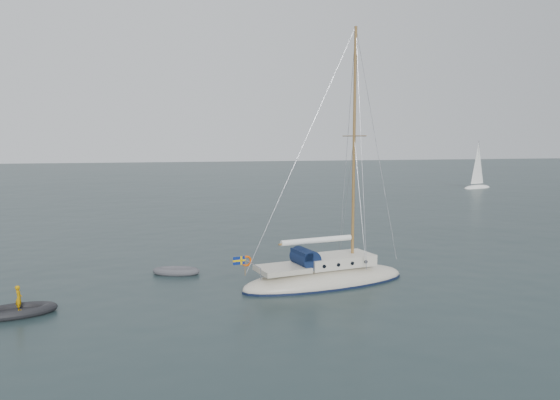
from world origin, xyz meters
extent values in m
plane|color=black|center=(0.00, 0.00, 0.00)|extent=(300.00, 300.00, 0.00)
ellipsoid|color=beige|center=(1.78, -1.26, 0.16)|extent=(9.51, 2.96, 1.59)
cube|color=beige|center=(2.52, -1.26, 1.25)|extent=(3.81, 2.01, 0.58)
cube|color=beige|center=(-0.75, -1.26, 1.08)|extent=(2.54, 2.01, 0.26)
cylinder|color=#0E1B3D|center=(0.57, -1.26, 1.54)|extent=(1.01, 1.74, 1.01)
cube|color=#0E1B3D|center=(0.36, -1.26, 1.75)|extent=(0.48, 1.74, 0.42)
cylinder|color=olive|center=(3.47, -1.26, 7.29)|extent=(0.16, 0.16, 12.68)
cylinder|color=olive|center=(3.47, -1.26, 7.93)|extent=(0.05, 2.33, 0.05)
cylinder|color=olive|center=(1.25, -1.26, 2.38)|extent=(4.44, 0.11, 0.11)
cylinder|color=white|center=(1.25, -1.26, 2.43)|extent=(4.13, 0.30, 0.30)
cylinder|color=gray|center=(-2.44, -1.26, 1.53)|extent=(0.04, 2.33, 0.04)
torus|color=#F24F01|center=(-2.50, -0.63, 1.53)|extent=(0.57, 0.11, 0.57)
cylinder|color=olive|center=(-2.81, -1.26, 1.43)|extent=(0.03, 0.03, 0.95)
cube|color=navy|center=(-3.13, -1.26, 1.74)|extent=(0.63, 0.02, 0.40)
cube|color=#EEB705|center=(-3.13, -1.26, 1.74)|extent=(0.66, 0.03, 0.10)
cube|color=#EEB705|center=(-3.02, -1.26, 1.74)|extent=(0.10, 0.03, 0.42)
cylinder|color=black|center=(1.15, -0.24, 1.25)|extent=(0.19, 0.06, 0.19)
cylinder|color=black|center=(1.15, -2.27, 1.25)|extent=(0.19, 0.06, 0.19)
cylinder|color=black|center=(1.99, -0.24, 1.25)|extent=(0.19, 0.06, 0.19)
cylinder|color=black|center=(1.99, -2.27, 1.25)|extent=(0.19, 0.06, 0.19)
cylinder|color=black|center=(2.84, -0.24, 1.25)|extent=(0.19, 0.06, 0.19)
cylinder|color=black|center=(2.84, -2.27, 1.25)|extent=(0.19, 0.06, 0.19)
cylinder|color=black|center=(3.69, -0.24, 1.25)|extent=(0.19, 0.06, 0.19)
cylinder|color=black|center=(3.69, -2.27, 1.25)|extent=(0.19, 0.06, 0.19)
cube|color=#504F55|center=(-5.98, 2.67, 0.12)|extent=(1.68, 0.69, 0.10)
cube|color=black|center=(-13.21, -3.26, 0.13)|extent=(2.21, 0.92, 0.11)
imported|color=#C38706|center=(-13.02, -3.26, 0.75)|extent=(0.29, 0.43, 1.18)
ellipsoid|color=white|center=(41.51, 46.86, 0.05)|extent=(5.87, 1.96, 0.98)
cylinder|color=gray|center=(41.51, 46.86, 3.91)|extent=(0.10, 0.10, 6.85)
cone|color=white|center=(41.46, 46.86, 3.91)|extent=(3.13, 3.13, 6.36)
camera|label=1|loc=(-6.87, -28.69, 7.85)|focal=35.00mm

